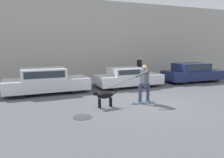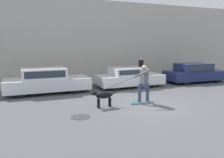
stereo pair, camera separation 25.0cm
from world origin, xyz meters
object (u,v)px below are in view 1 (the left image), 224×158
at_px(parked_car_1, 128,77).
at_px(dog, 104,96).
at_px(parked_car_0, 46,81).
at_px(skateboarder, 144,82).
at_px(pedestrian_with_bag, 139,67).
at_px(parked_car_2, 192,73).

bearing_deg(parked_car_1, dog, -129.14).
bearing_deg(parked_car_0, skateboarder, -45.69).
height_order(parked_car_1, pedestrian_with_bag, pedestrian_with_bag).
xyz_separation_m(parked_car_1, skateboarder, (-1.08, -3.82, 0.39)).
xyz_separation_m(parked_car_0, pedestrian_with_bag, (6.68, 1.72, 0.36)).
bearing_deg(pedestrian_with_bag, parked_car_1, -136.32).
bearing_deg(parked_car_0, dog, -63.72).
bearing_deg(dog, skateboarder, 176.15).
relative_size(parked_car_2, skateboarder, 1.54).
bearing_deg(skateboarder, dog, 1.14).
distance_m(parked_car_1, dog, 4.85).
relative_size(parked_car_1, parked_car_2, 0.97).
bearing_deg(skateboarder, parked_car_2, -147.29).
distance_m(parked_car_0, parked_car_1, 4.96).
relative_size(parked_car_1, pedestrian_with_bag, 2.64).
bearing_deg(skateboarder, pedestrian_with_bag, -115.93).
xyz_separation_m(parked_car_1, parked_car_2, (5.08, 0.00, 0.05)).
bearing_deg(parked_car_2, parked_car_1, -178.98).
distance_m(dog, skateboarder, 1.96).
height_order(parked_car_2, dog, parked_car_2).
bearing_deg(pedestrian_with_bag, parked_car_2, -28.29).
xyz_separation_m(dog, pedestrian_with_bag, (4.69, 5.54, 0.52)).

